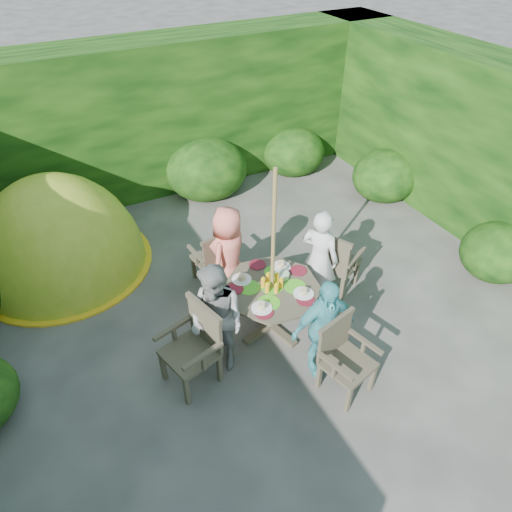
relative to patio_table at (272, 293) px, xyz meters
name	(u,v)px	position (x,y,z in m)	size (l,w,h in m)	color
ground	(267,321)	(0.01, 0.11, -0.57)	(60.00, 60.00, 0.00)	#403E39
hedge_enclosure	(220,187)	(0.01, 1.44, 0.68)	(9.00, 9.00, 2.50)	black
patio_table	(272,293)	(0.00, 0.00, 0.00)	(1.40, 1.40, 0.81)	#3D3627
parasol_pole	(273,258)	(0.00, 0.00, 0.53)	(0.04, 0.04, 2.20)	olive
garden_chair_right	(335,261)	(1.07, 0.24, -0.08)	(0.68, 0.71, 0.92)	#3D3627
garden_chair_left	(195,345)	(-1.07, -0.26, -0.07)	(0.63, 0.68, 0.94)	#3D3627
garden_chair_back	(215,257)	(-0.27, 1.07, -0.12)	(0.55, 0.51, 0.84)	#3D3627
garden_chair_front	(343,356)	(0.25, -1.07, -0.11)	(0.62, 0.57, 0.87)	#3D3627
child_right	(319,258)	(0.77, 0.19, 0.11)	(0.50, 0.33, 1.36)	silver
child_left	(217,320)	(-0.78, -0.19, 0.12)	(0.67, 0.52, 1.37)	gray
child_back	(229,255)	(-0.19, 0.78, 0.11)	(0.66, 0.43, 1.35)	#F57465
child_front	(323,328)	(0.18, -0.78, 0.07)	(0.75, 0.31, 1.27)	#4EB2B8
dome_tent	(67,266)	(-2.05, 2.40, -0.57)	(2.78, 2.78, 2.79)	#98B122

